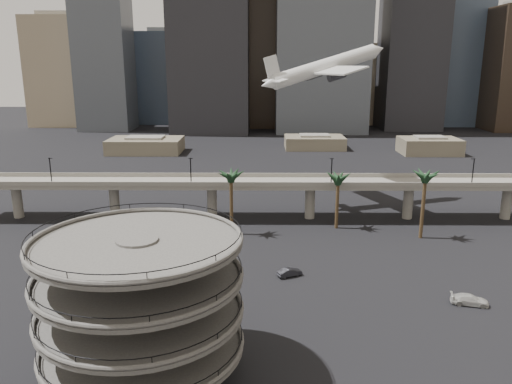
{
  "coord_description": "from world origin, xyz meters",
  "views": [
    {
      "loc": [
        -0.19,
        -52.81,
        33.97
      ],
      "look_at": [
        -0.88,
        28.0,
        13.04
      ],
      "focal_mm": 35.0,
      "sensor_mm": 36.0,
      "label": 1
    }
  ],
  "objects_px": {
    "car_a": "(194,281)",
    "car_c": "(470,300)",
    "airborne_jet": "(324,67)",
    "overpass": "(261,186)",
    "car_b": "(290,272)",
    "parking_ramp": "(140,295)"
  },
  "relations": [
    {
      "from": "car_b",
      "to": "car_c",
      "type": "relative_size",
      "value": 0.79
    },
    {
      "from": "parking_ramp",
      "to": "car_a",
      "type": "xyz_separation_m",
      "value": [
        2.46,
        23.66,
        -9.13
      ]
    },
    {
      "from": "car_b",
      "to": "car_c",
      "type": "xyz_separation_m",
      "value": [
        25.52,
        -9.74,
        0.08
      ]
    },
    {
      "from": "airborne_jet",
      "to": "car_c",
      "type": "bearing_deg",
      "value": -97.26
    },
    {
      "from": "overpass",
      "to": "car_c",
      "type": "relative_size",
      "value": 24.65
    },
    {
      "from": "car_a",
      "to": "car_b",
      "type": "height_order",
      "value": "car_a"
    },
    {
      "from": "airborne_jet",
      "to": "car_a",
      "type": "distance_m",
      "value": 63.81
    },
    {
      "from": "airborne_jet",
      "to": "car_b",
      "type": "distance_m",
      "value": 56.61
    },
    {
      "from": "car_b",
      "to": "overpass",
      "type": "bearing_deg",
      "value": -17.53
    },
    {
      "from": "car_a",
      "to": "car_c",
      "type": "xyz_separation_m",
      "value": [
        40.75,
        -6.28,
        0.06
      ]
    },
    {
      "from": "overpass",
      "to": "car_b",
      "type": "height_order",
      "value": "overpass"
    },
    {
      "from": "overpass",
      "to": "car_a",
      "type": "height_order",
      "value": "overpass"
    },
    {
      "from": "car_b",
      "to": "car_c",
      "type": "distance_m",
      "value": 27.32
    },
    {
      "from": "car_b",
      "to": "airborne_jet",
      "type": "bearing_deg",
      "value": -38.61
    },
    {
      "from": "car_a",
      "to": "car_b",
      "type": "relative_size",
      "value": 1.0
    },
    {
      "from": "parking_ramp",
      "to": "car_b",
      "type": "xyz_separation_m",
      "value": [
        17.68,
        27.11,
        -9.15
      ]
    },
    {
      "from": "car_c",
      "to": "airborne_jet",
      "type": "bearing_deg",
      "value": 28.21
    },
    {
      "from": "car_b",
      "to": "car_c",
      "type": "bearing_deg",
      "value": -136.75
    },
    {
      "from": "car_c",
      "to": "car_b",
      "type": "bearing_deg",
      "value": 81.82
    },
    {
      "from": "car_a",
      "to": "car_c",
      "type": "height_order",
      "value": "car_c"
    },
    {
      "from": "overpass",
      "to": "car_c",
      "type": "height_order",
      "value": "overpass"
    },
    {
      "from": "overpass",
      "to": "car_b",
      "type": "distance_m",
      "value": 32.91
    }
  ]
}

